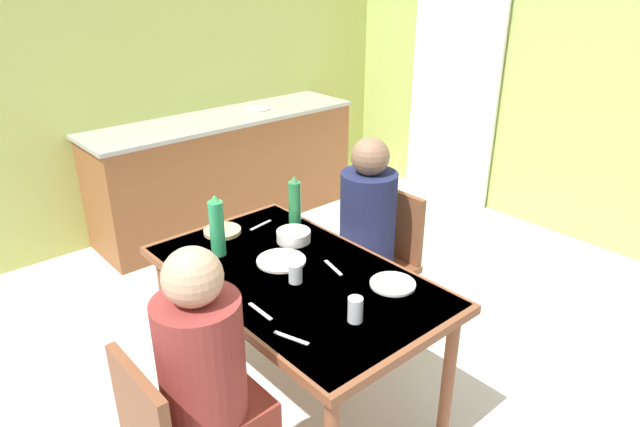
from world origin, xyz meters
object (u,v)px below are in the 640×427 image
Objects in this scene: dining_table at (295,289)px; water_bottle_green_far at (295,202)px; water_bottle_green_near at (217,227)px; person_near_diner at (205,361)px; kitchen_counter at (227,170)px; person_far_diner at (366,218)px; serving_bowl_center at (294,236)px; chair_far_diner at (381,256)px.

dining_table is 5.04× the size of water_bottle_green_far.
water_bottle_green_far is at bearing 91.64° from water_bottle_green_near.
water_bottle_green_near is at bearing -88.36° from water_bottle_green_far.
person_near_diner reaches higher than water_bottle_green_near.
water_bottle_green_near reaches higher than kitchen_counter.
person_near_diner is (0.29, -0.63, 0.10)m from dining_table.
water_bottle_green_far is (-0.39, 0.32, 0.21)m from dining_table.
water_bottle_green_far is (1.70, -0.64, 0.44)m from kitchen_counter.
dining_table is 4.57× the size of water_bottle_green_near.
person_far_diner is at bearing 75.41° from water_bottle_green_near.
water_bottle_green_far is (-0.01, 0.48, -0.01)m from water_bottle_green_near.
kitchen_counter is 2.90× the size of person_near_diner.
dining_table is 1.81× the size of person_far_diner.
person_near_diner is at bearing -56.53° from serving_bowl_center.
water_bottle_green_near is at bearing 75.41° from person_far_diner.
serving_bowl_center is (-0.08, -0.57, 0.29)m from chair_far_diner.
kitchen_counter is at bearing 146.37° from person_near_diner.
dining_table is at bearing 105.51° from person_far_diner.
person_far_diner is 2.78× the size of water_bottle_green_far.
dining_table is at bearing -39.03° from water_bottle_green_far.
kitchen_counter is 2.31m from dining_table.
water_bottle_green_far is at bearing 138.95° from serving_bowl_center.
person_near_diner is at bearing -33.63° from kitchen_counter.
serving_bowl_center is (-0.25, 0.20, 0.11)m from dining_table.
kitchen_counter reaches higher than dining_table.
chair_far_diner is at bearing -90.00° from person_far_diner.
dining_table is 0.47m from water_bottle_green_near.
serving_bowl_center is (0.14, -0.12, -0.10)m from water_bottle_green_far.
dining_table is at bearing 102.85° from chair_far_diner.
person_near_diner is 1.17m from water_bottle_green_far.
water_bottle_green_near reaches higher than water_bottle_green_far.
person_near_diner reaches higher than serving_bowl_center.
person_near_diner reaches higher than chair_far_diner.
kitchen_counter reaches higher than serving_bowl_center.
person_near_diner is 1.00× the size of person_far_diner.
water_bottle_green_far is (-0.22, -0.31, 0.10)m from person_far_diner.
chair_far_diner is 1.03m from water_bottle_green_near.
person_near_diner reaches higher than dining_table.
water_bottle_green_near is at bearing 144.93° from person_near_diner.
chair_far_diner is 0.64m from serving_bowl_center.
chair_far_diner reaches higher than serving_bowl_center.
person_far_diner is (-0.47, 1.26, 0.00)m from person_near_diner.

